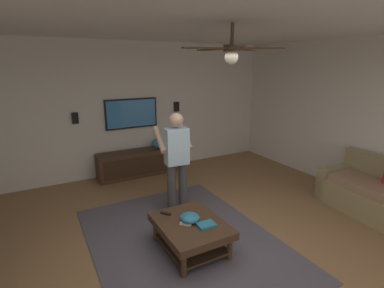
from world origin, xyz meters
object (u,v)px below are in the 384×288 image
(person_standing, at_px, (176,157))
(remote_white, at_px, (185,224))
(wall_speaker_left, at_px, (176,107))
(bowl, at_px, (190,218))
(coffee_table, at_px, (191,229))
(wall_speaker_right, at_px, (75,118))
(vase_round, at_px, (157,143))
(media_console, at_px, (138,163))
(remote_black, at_px, (166,213))
(book, at_px, (206,225))
(ceiling_fan, at_px, (232,51))
(tv, at_px, (132,113))

(person_standing, distance_m, remote_white, 1.28)
(remote_white, bearing_deg, wall_speaker_left, -67.27)
(remote_white, bearing_deg, bowl, -105.08)
(coffee_table, height_order, bowl, bowl)
(coffee_table, relative_size, wall_speaker_right, 4.55)
(remote_white, distance_m, vase_round, 3.06)
(coffee_table, bearing_deg, person_standing, -16.76)
(media_console, height_order, wall_speaker_right, wall_speaker_right)
(remote_black, xyz_separation_m, vase_round, (2.56, -0.93, 0.25))
(person_standing, bearing_deg, bowl, 168.33)
(bowl, height_order, wall_speaker_left, wall_speaker_left)
(media_console, height_order, remote_black, media_console)
(vase_round, bearing_deg, book, 168.84)
(media_console, distance_m, wall_speaker_right, 1.57)
(bowl, xyz_separation_m, ceiling_fan, (-0.05, -0.54, 2.05))
(book, relative_size, wall_speaker_right, 1.00)
(tv, distance_m, book, 3.45)
(person_standing, relative_size, remote_white, 10.93)
(tv, xyz_separation_m, wall_speaker_right, (0.01, 1.14, -0.00))
(coffee_table, height_order, ceiling_fan, ceiling_fan)
(book, height_order, vase_round, vase_round)
(remote_black, relative_size, wall_speaker_right, 0.68)
(tv, distance_m, wall_speaker_left, 1.08)
(remote_black, bearing_deg, person_standing, -72.54)
(book, height_order, wall_speaker_right, wall_speaker_right)
(bowl, relative_size, wall_speaker_left, 1.15)
(remote_white, bearing_deg, tv, -49.41)
(bowl, height_order, ceiling_fan, ceiling_fan)
(book, bearing_deg, remote_white, -32.52)
(wall_speaker_right, xyz_separation_m, ceiling_fan, (-3.19, -1.41, 1.18))
(bowl, distance_m, ceiling_fan, 2.12)
(media_console, distance_m, ceiling_fan, 3.70)
(wall_speaker_right, bearing_deg, wall_speaker_left, -90.00)
(book, xyz_separation_m, wall_speaker_right, (3.34, 1.00, 0.91))
(remote_white, bearing_deg, book, -167.61)
(remote_black, bearing_deg, ceiling_fan, -154.06)
(vase_round, relative_size, ceiling_fan, 0.19)
(media_console, xyz_separation_m, wall_speaker_left, (0.25, -1.08, 1.13))
(tv, height_order, wall_speaker_right, tv)
(vase_round, bearing_deg, tv, 62.35)
(remote_white, xyz_separation_m, wall_speaker_right, (3.19, 0.79, 0.91))
(media_console, xyz_separation_m, wall_speaker_right, (0.25, 1.14, 1.05))
(coffee_table, relative_size, wall_speaker_left, 4.55)
(person_standing, xyz_separation_m, remote_white, (-1.09, 0.41, -0.52))
(media_console, bearing_deg, bowl, -5.31)
(bowl, relative_size, remote_black, 1.68)
(tv, height_order, remote_white, tv)
(remote_white, bearing_deg, ceiling_fan, -132.98)
(wall_speaker_right, bearing_deg, ceiling_fan, -156.18)
(bowl, bearing_deg, media_console, -5.31)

